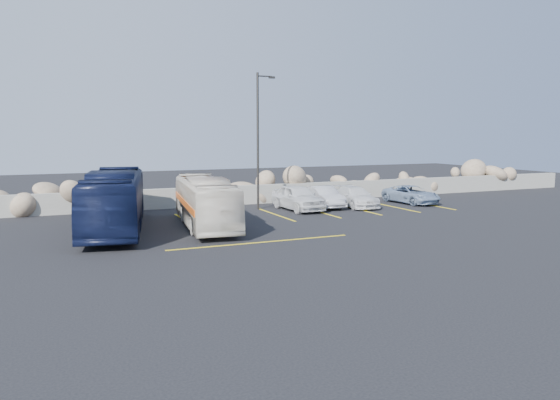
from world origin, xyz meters
name	(u,v)px	position (x,y,z in m)	size (l,w,h in m)	color
ground	(285,241)	(0.00, 0.00, 0.00)	(90.00, 90.00, 0.00)	black
seawall	(206,197)	(0.00, 12.00, 0.60)	(60.00, 0.40, 1.20)	gray
riprap_pile	(200,184)	(0.00, 13.20, 1.30)	(54.00, 2.80, 2.60)	#997F64
parking_lines	(321,216)	(4.64, 5.57, 0.01)	(18.16, 9.36, 0.01)	yellow
lamppost	(259,137)	(2.56, 9.50, 4.30)	(1.14, 0.18, 8.00)	#2E2C29
vintage_bus	(205,202)	(-2.02, 4.94, 1.20)	(2.02, 8.64, 2.41)	silver
tour_coach	(114,201)	(-6.20, 5.56, 1.41)	(2.36, 10.09, 2.81)	#0F1634
car_a	(298,197)	(4.53, 8.27, 0.75)	(1.77, 4.39, 1.50)	white
car_b	(324,197)	(6.48, 8.70, 0.64)	(1.35, 3.86, 1.27)	silver
car_c	(355,197)	(8.40, 8.15, 0.60)	(1.69, 4.17, 1.21)	white
car_d	(411,194)	(12.57, 8.12, 0.57)	(1.89, 4.10, 1.14)	#7B92AF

